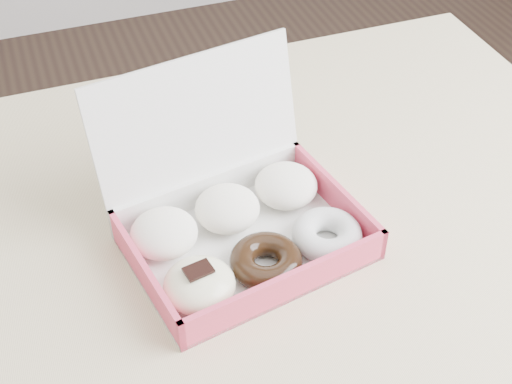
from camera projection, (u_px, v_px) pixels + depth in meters
name	position (u px, v px, depth m)	size (l,w,h in m)	color
table	(205.00, 279.00, 0.94)	(1.20, 0.80, 0.75)	tan
donut_box	(237.00, 222.00, 0.86)	(0.31, 0.28, 0.20)	white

